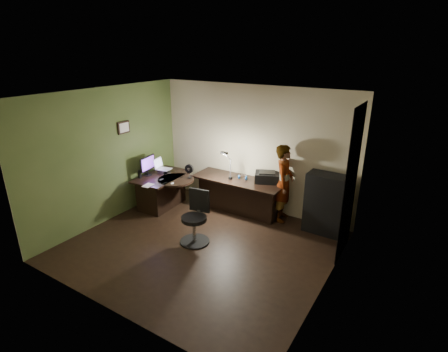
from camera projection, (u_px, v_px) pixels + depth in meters
The scene contains 27 objects.
floor at pixel (200, 246), 6.37m from camera, with size 4.50×4.00×0.01m, color black.
ceiling at pixel (196, 95), 5.43m from camera, with size 4.50×4.00×0.01m, color silver.
wall_back at pixel (253, 149), 7.49m from camera, with size 4.50×0.01×2.70m, color tan.
wall_front at pixel (103, 225), 4.31m from camera, with size 4.50×0.01×2.70m, color tan.
wall_left at pixel (108, 156), 7.02m from camera, with size 0.01×4.00×2.70m, color tan.
wall_right at pixel (332, 207), 4.78m from camera, with size 0.01×4.00×2.70m, color tan.
green_wall_overlay at pixel (108, 156), 7.01m from camera, with size 0.00×4.00×2.70m, color #485A2B.
arched_doorway at pixel (351, 184), 5.71m from camera, with size 0.01×0.90×2.60m, color black.
french_door at pixel (316, 244), 4.45m from camera, with size 0.02×0.92×2.10m, color white.
framed_picture at pixel (123, 127), 7.19m from camera, with size 0.04×0.30×0.25m, color black.
desk_left at pixel (163, 191), 7.83m from camera, with size 0.78×1.27×0.74m, color black.
desk_right at pixel (238, 195), 7.58m from camera, with size 2.00×0.70×0.75m, color black.
cabinet at pixel (327, 204), 6.65m from camera, with size 0.79×0.40×1.19m, color black.
laptop_stand at pixel (164, 171), 7.87m from camera, with size 0.23×0.19×0.10m, color silver.
laptop at pixel (163, 164), 7.81m from camera, with size 0.34×0.32×0.23m, color silver.
monitor at pixel (147, 169), 7.69m from camera, with size 0.10×0.49×0.32m, color black.
mouse at pixel (172, 183), 7.25m from camera, with size 0.06×0.09×0.03m, color silver.
phone at pixel (161, 179), 7.50m from camera, with size 0.07×0.13×0.01m, color black.
pen at pixel (164, 183), 7.30m from camera, with size 0.01×0.14×0.01m, color black.
speaker at pixel (140, 174), 7.54m from camera, with size 0.07×0.07×0.19m, color black.
notepad at pixel (148, 185), 7.17m from camera, with size 0.16×0.23×0.01m, color silver.
desk_fan at pixel (190, 171), 7.50m from camera, with size 0.20×0.11×0.30m, color black.
headphones at pixel (243, 177), 7.44m from camera, with size 0.21×0.09×0.10m, color navy.
printer at pixel (267, 177), 7.28m from camera, with size 0.50×0.39×0.22m, color black.
desk_lamp at pixel (230, 164), 7.32m from camera, with size 0.17×0.33×0.72m, color black.
office_chair at pixel (194, 218), 6.32m from camera, with size 0.55×0.55×0.98m, color black.
person at pixel (284, 183), 7.09m from camera, with size 0.58×0.38×1.61m, color #D8A88C.
Camera 1 is at (3.30, -4.45, 3.42)m, focal length 28.00 mm.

